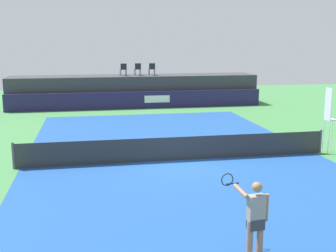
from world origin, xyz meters
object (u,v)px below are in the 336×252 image
Objects in this scene: spectator_chair_left at (138,69)px; tennis_ball at (51,156)px; umpire_chair at (329,116)px; net_post_far at (320,141)px; spectator_chair_center at (152,69)px; tennis_player at (255,218)px; spectator_chair_far_left at (123,69)px; net_post_near at (13,156)px.

tennis_ball is at bearing -110.69° from spectator_chair_left.
umpire_chair is 1.13m from net_post_far.
spectator_chair_left reaches higher than umpire_chair.
net_post_far is at bearing -7.04° from tennis_ball.
tennis_ball is at bearing 172.96° from net_post_far.
spectator_chair_left is at bearing 69.31° from tennis_ball.
spectator_chair_center is at bearing 109.17° from umpire_chair.
umpire_chair reaches higher than tennis_player.
spectator_chair_far_left is at bearing -178.10° from spectator_chair_center.
spectator_chair_left and spectator_chair_center have the same top height.
umpire_chair is 2.76× the size of net_post_near.
spectator_chair_far_left is 16.75m from net_post_far.
tennis_ball is at bearing 173.13° from umpire_chair.
umpire_chair is at bearing -67.42° from spectator_chair_left.
net_post_far is at bearing -64.93° from spectator_chair_far_left.
umpire_chair is (6.30, -15.16, -1.11)m from spectator_chair_left.
tennis_ball is (-4.15, -13.66, -2.66)m from spectator_chair_far_left.
net_post_far is at bearing -68.46° from spectator_chair_left.
tennis_player reaches higher than tennis_ball.
spectator_chair_left is 14.96m from tennis_ball.
umpire_chair is at bearing -1.04° from net_post_far.
spectator_chair_far_left is at bearing 73.11° from tennis_ball.
spectator_chair_left is 0.89× the size of net_post_far.
spectator_chair_left is 0.50× the size of tennis_player.
net_post_near is (-5.37, -15.04, -2.19)m from spectator_chair_far_left.
net_post_far is at bearing -71.93° from spectator_chair_center.
tennis_ball is (-4.99, 9.35, -0.92)m from tennis_player.
net_post_near is 12.40m from net_post_far.
umpire_chair is 12.77m from net_post_near.
spectator_chair_left is 13.06× the size of tennis_ball.
spectator_chair_center reaches higher than umpire_chair.
tennis_player is at bearing -90.51° from spectator_chair_left.
spectator_chair_far_left is 0.50× the size of tennis_player.
net_post_far is (-0.32, 0.01, -1.09)m from umpire_chair.
spectator_chair_far_left is 1.00× the size of spectator_chair_left.
spectator_chair_center is 0.89× the size of net_post_near.
tennis_player is (6.21, -7.97, 0.46)m from net_post_near.
net_post_far is at bearing 52.18° from tennis_player.
spectator_chair_center is 0.50× the size of tennis_player.
tennis_player is at bearing -129.26° from umpire_chair.
spectator_chair_left is 23.19m from tennis_player.
spectator_chair_center is 13.06× the size of tennis_ball.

